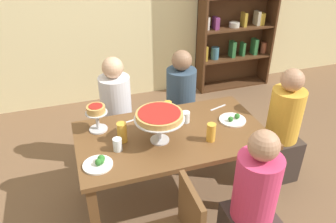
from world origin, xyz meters
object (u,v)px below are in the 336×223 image
object	(u,v)px
diner_far_right	(181,110)
dining_table	(172,143)
bookshelf	(238,10)
cutlery_fork_near	(218,108)
diner_far_left	(117,119)
deep_dish_pizza_stand	(159,117)
water_glass_clear_near	(186,117)
diner_head_east	(281,134)
beer_glass_amber_spare	(122,132)
water_glass_clear_far	(117,145)
salad_plate_near_diner	(233,119)
beer_glass_amber_short	(211,132)
cutlery_knife_near	(129,122)
beer_glass_amber_tall	(168,109)
diner_near_right	(252,210)
personal_pizza_stand	(96,113)
salad_plate_far_diner	(99,163)

from	to	relation	value
diner_far_right	dining_table	bearing A→B (deg)	-25.41
bookshelf	cutlery_fork_near	xyz separation A→B (m)	(-1.10, -1.76, -0.38)
diner_far_left	deep_dish_pizza_stand	distance (m)	0.96
water_glass_clear_near	diner_head_east	bearing A→B (deg)	-7.15
dining_table	beer_glass_amber_spare	xyz separation A→B (m)	(-0.40, 0.02, 0.18)
beer_glass_amber_spare	water_glass_clear_far	size ratio (longest dim) A/B	1.60
salad_plate_near_diner	cutlery_fork_near	xyz separation A→B (m)	(-0.02, 0.24, -0.01)
dining_table	beer_glass_amber_short	xyz separation A→B (m)	(0.26, -0.18, 0.17)
cutlery_knife_near	water_glass_clear_far	bearing A→B (deg)	51.28
deep_dish_pizza_stand	beer_glass_amber_tall	distance (m)	0.41
salad_plate_near_diner	beer_glass_amber_short	bearing A→B (deg)	-146.15
water_glass_clear_far	diner_head_east	bearing A→B (deg)	3.50
diner_far_right	deep_dish_pizza_stand	xyz separation A→B (m)	(-0.46, -0.78, 0.46)
diner_far_left	water_glass_clear_near	world-z (taller)	diner_far_left
dining_table	diner_far_right	world-z (taller)	diner_far_right
diner_far_right	beer_glass_amber_tall	distance (m)	0.62
diner_near_right	diner_far_right	size ratio (longest dim) A/B	1.00
cutlery_fork_near	dining_table	bearing A→B (deg)	8.50
personal_pizza_stand	beer_glass_amber_short	bearing A→B (deg)	-27.34
beer_glass_amber_spare	personal_pizza_stand	bearing A→B (deg)	125.95
water_glass_clear_far	bookshelf	bearing A→B (deg)	45.04
salad_plate_far_diner	bookshelf	bearing A→B (deg)	44.69
diner_far_right	salad_plate_far_diner	distance (m)	1.37
diner_head_east	cutlery_fork_near	bearing A→B (deg)	-23.75
beer_glass_amber_short	beer_glass_amber_tall	bearing A→B (deg)	114.06
water_glass_clear_near	diner_near_right	bearing A→B (deg)	-77.78
salad_plate_near_diner	salad_plate_far_diner	world-z (taller)	salad_plate_far_diner
beer_glass_amber_spare	cutlery_knife_near	size ratio (longest dim) A/B	0.90
bookshelf	beer_glass_amber_spare	distance (m)	2.87
dining_table	cutlery_fork_near	xyz separation A→B (m)	(0.53, 0.26, 0.10)
beer_glass_amber_spare	cutlery_fork_near	distance (m)	0.97
salad_plate_far_diner	beer_glass_amber_spare	world-z (taller)	beer_glass_amber_spare
diner_head_east	deep_dish_pizza_stand	bearing A→B (deg)	3.53
bookshelf	beer_glass_amber_short	distance (m)	2.61
water_glass_clear_far	diner_far_left	bearing A→B (deg)	81.06
diner_far_right	salad_plate_far_diner	size ratio (longest dim) A/B	5.41
diner_near_right	diner_far_left	distance (m)	1.62
diner_near_right	diner_far_right	bearing A→B (deg)	0.30
diner_far_left	beer_glass_amber_spare	size ratio (longest dim) A/B	7.07
deep_dish_pizza_stand	beer_glass_amber_spare	bearing A→B (deg)	163.37
diner_near_right	cutlery_fork_near	world-z (taller)	diner_near_right
dining_table	diner_far_right	bearing A→B (deg)	64.59
water_glass_clear_far	salad_plate_near_diner	bearing A→B (deg)	5.64
water_glass_clear_far	cutlery_fork_near	xyz separation A→B (m)	(0.99, 0.34, -0.05)
bookshelf	diner_near_right	distance (m)	3.09
diner_far_right	beer_glass_amber_short	world-z (taller)	diner_far_right
dining_table	water_glass_clear_far	size ratio (longest dim) A/B	14.99
diner_head_east	beer_glass_amber_tall	bearing A→B (deg)	-14.09
cutlery_knife_near	diner_head_east	bearing A→B (deg)	154.24
diner_far_right	personal_pizza_stand	xyz separation A→B (m)	(-0.90, -0.48, 0.41)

